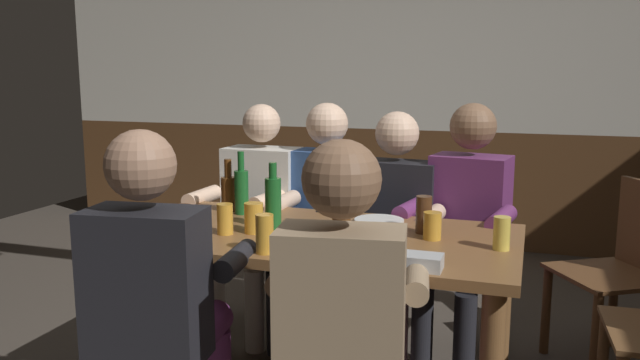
{
  "coord_description": "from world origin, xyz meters",
  "views": [
    {
      "loc": [
        0.83,
        -2.42,
        1.39
      ],
      "look_at": [
        0.0,
        0.03,
        0.94
      ],
      "focal_mm": 35.71,
      "sensor_mm": 36.0,
      "label": 1
    }
  ],
  "objects_px": {
    "bottle_1": "(241,190)",
    "pint_glass_2": "(167,221)",
    "pint_glass_4": "(254,218)",
    "bottle_0": "(342,230)",
    "dining_table": "(315,259)",
    "pint_glass_7": "(502,233)",
    "pint_glass_8": "(183,217)",
    "person_1": "(320,212)",
    "chair_empty_far_end": "(624,268)",
    "pint_glass_5": "(225,219)",
    "person_5": "(344,313)",
    "plate_0": "(379,221)",
    "person_0": "(257,208)",
    "person_3": "(465,220)",
    "pint_glass_1": "(424,215)",
    "pint_glass_0": "(372,238)",
    "person_2": "(391,218)",
    "person_4": "(157,289)",
    "pint_glass_6": "(265,234)",
    "bottle_3": "(273,201)",
    "bottle_2": "(229,191)",
    "condiment_caddy": "(421,262)"
  },
  "relations": [
    {
      "from": "person_2",
      "to": "pint_glass_2",
      "type": "bearing_deg",
      "value": 53.89
    },
    {
      "from": "chair_empty_far_end",
      "to": "pint_glass_8",
      "type": "distance_m",
      "value": 2.04
    },
    {
      "from": "pint_glass_8",
      "to": "bottle_0",
      "type": "bearing_deg",
      "value": -11.98
    },
    {
      "from": "bottle_1",
      "to": "pint_glass_2",
      "type": "xyz_separation_m",
      "value": [
        -0.13,
        -0.43,
        -0.06
      ]
    },
    {
      "from": "pint_glass_0",
      "to": "pint_glass_8",
      "type": "xyz_separation_m",
      "value": [
        -0.83,
        0.08,
        0.0
      ]
    },
    {
      "from": "bottle_1",
      "to": "pint_glass_7",
      "type": "xyz_separation_m",
      "value": [
        1.17,
        -0.24,
        -0.05
      ]
    },
    {
      "from": "person_3",
      "to": "pint_glass_1",
      "type": "relative_size",
      "value": 8.09
    },
    {
      "from": "pint_glass_2",
      "to": "pint_glass_6",
      "type": "xyz_separation_m",
      "value": [
        0.49,
        -0.13,
        0.02
      ]
    },
    {
      "from": "pint_glass_8",
      "to": "person_5",
      "type": "bearing_deg",
      "value": -31.33
    },
    {
      "from": "condiment_caddy",
      "to": "pint_glass_4",
      "type": "relative_size",
      "value": 1.13
    },
    {
      "from": "bottle_3",
      "to": "pint_glass_4",
      "type": "bearing_deg",
      "value": -116.64
    },
    {
      "from": "pint_glass_4",
      "to": "bottle_2",
      "type": "bearing_deg",
      "value": 130.0
    },
    {
      "from": "person_3",
      "to": "dining_table",
      "type": "bearing_deg",
      "value": 60.18
    },
    {
      "from": "person_2",
      "to": "condiment_caddy",
      "type": "xyz_separation_m",
      "value": [
        0.32,
        -0.99,
        0.1
      ]
    },
    {
      "from": "bottle_3",
      "to": "pint_glass_7",
      "type": "bearing_deg",
      "value": -1.79
    },
    {
      "from": "dining_table",
      "to": "pint_glass_4",
      "type": "distance_m",
      "value": 0.3
    },
    {
      "from": "person_2",
      "to": "bottle_1",
      "type": "height_order",
      "value": "person_2"
    },
    {
      "from": "dining_table",
      "to": "chair_empty_far_end",
      "type": "xyz_separation_m",
      "value": [
        1.26,
        0.78,
        -0.15
      ]
    },
    {
      "from": "chair_empty_far_end",
      "to": "pint_glass_6",
      "type": "bearing_deg",
      "value": 98.2
    },
    {
      "from": "pint_glass_4",
      "to": "bottle_0",
      "type": "bearing_deg",
      "value": -23.93
    },
    {
      "from": "bottle_1",
      "to": "pint_glass_5",
      "type": "relative_size",
      "value": 2.33
    },
    {
      "from": "person_4",
      "to": "bottle_2",
      "type": "height_order",
      "value": "person_4"
    },
    {
      "from": "bottle_1",
      "to": "dining_table",
      "type": "bearing_deg",
      "value": -26.61
    },
    {
      "from": "pint_glass_2",
      "to": "pint_glass_5",
      "type": "relative_size",
      "value": 0.86
    },
    {
      "from": "person_5",
      "to": "pint_glass_5",
      "type": "distance_m",
      "value": 0.83
    },
    {
      "from": "dining_table",
      "to": "bottle_1",
      "type": "bearing_deg",
      "value": 153.39
    },
    {
      "from": "pint_glass_8",
      "to": "person_1",
      "type": "bearing_deg",
      "value": 65.09
    },
    {
      "from": "person_2",
      "to": "pint_glass_7",
      "type": "relative_size",
      "value": 9.57
    },
    {
      "from": "person_5",
      "to": "pint_glass_7",
      "type": "bearing_deg",
      "value": 46.49
    },
    {
      "from": "plate_0",
      "to": "pint_glass_2",
      "type": "relative_size",
      "value": 2.01
    },
    {
      "from": "bottle_2",
      "to": "pint_glass_8",
      "type": "relative_size",
      "value": 2.4
    },
    {
      "from": "person_4",
      "to": "pint_glass_6",
      "type": "bearing_deg",
      "value": 42.22
    },
    {
      "from": "person_3",
      "to": "person_5",
      "type": "height_order",
      "value": "person_3"
    },
    {
      "from": "person_0",
      "to": "person_1",
      "type": "distance_m",
      "value": 0.36
    },
    {
      "from": "pint_glass_8",
      "to": "chair_empty_far_end",
      "type": "bearing_deg",
      "value": 26.47
    },
    {
      "from": "person_2",
      "to": "person_1",
      "type": "bearing_deg",
      "value": 6.73
    },
    {
      "from": "pint_glass_0",
      "to": "pint_glass_5",
      "type": "height_order",
      "value": "pint_glass_5"
    },
    {
      "from": "plate_0",
      "to": "pint_glass_2",
      "type": "height_order",
      "value": "pint_glass_2"
    },
    {
      "from": "person_1",
      "to": "pint_glass_0",
      "type": "distance_m",
      "value": 0.97
    },
    {
      "from": "chair_empty_far_end",
      "to": "pint_glass_7",
      "type": "height_order",
      "value": "chair_empty_far_end"
    },
    {
      "from": "person_0",
      "to": "pint_glass_4",
      "type": "xyz_separation_m",
      "value": [
        0.31,
        -0.73,
        0.13
      ]
    },
    {
      "from": "person_2",
      "to": "pint_glass_1",
      "type": "bearing_deg",
      "value": 119.78
    },
    {
      "from": "chair_empty_far_end",
      "to": "bottle_0",
      "type": "xyz_separation_m",
      "value": [
        -1.07,
        -1.06,
        0.35
      ]
    },
    {
      "from": "pint_glass_2",
      "to": "pint_glass_7",
      "type": "xyz_separation_m",
      "value": [
        1.3,
        0.2,
        0.01
      ]
    },
    {
      "from": "bottle_0",
      "to": "pint_glass_6",
      "type": "distance_m",
      "value": 0.28
    },
    {
      "from": "person_4",
      "to": "person_5",
      "type": "bearing_deg",
      "value": -6.94
    },
    {
      "from": "bottle_0",
      "to": "pint_glass_5",
      "type": "distance_m",
      "value": 0.55
    },
    {
      "from": "person_3",
      "to": "pint_glass_2",
      "type": "xyz_separation_m",
      "value": [
        -1.1,
        -0.86,
        0.11
      ]
    },
    {
      "from": "plate_0",
      "to": "pint_glass_5",
      "type": "xyz_separation_m",
      "value": [
        -0.55,
        -0.39,
        0.05
      ]
    },
    {
      "from": "person_5",
      "to": "pint_glass_7",
      "type": "height_order",
      "value": "person_5"
    }
  ]
}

